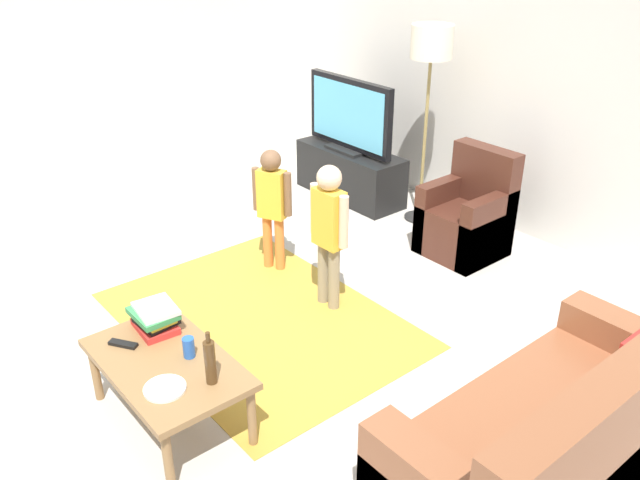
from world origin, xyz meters
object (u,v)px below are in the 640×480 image
object	(u,v)px
tv_stand	(350,174)
coffee_table	(167,368)
floor_lamp	(431,53)
book_stack	(155,318)
child_center	(329,224)
armchair	(469,219)
soda_can	(189,347)
tv_remote	(123,344)
couch	(559,443)
plate	(165,389)
tv	(350,116)
bottle	(210,362)
child_near_tv	(272,199)

from	to	relation	value
tv_stand	coffee_table	distance (m)	3.51
floor_lamp	book_stack	xyz separation A→B (m)	(0.69, -3.05, -1.05)
floor_lamp	coffee_table	bearing A→B (deg)	-72.38
floor_lamp	child_center	world-z (taller)	floor_lamp
armchair	coffee_table	size ratio (longest dim) A/B	0.90
floor_lamp	book_stack	world-z (taller)	floor_lamp
soda_can	tv_remote	bearing A→B (deg)	-143.97
tv_stand	couch	size ratio (longest dim) A/B	0.67
plate	floor_lamp	bearing A→B (deg)	110.47
book_stack	tv_remote	distance (m)	0.23
tv	floor_lamp	world-z (taller)	floor_lamp
couch	bottle	bearing A→B (deg)	-139.52
child_center	coffee_table	bearing A→B (deg)	-75.69
coffee_table	book_stack	size ratio (longest dim) A/B	3.37
coffee_table	tv_stand	bearing A→B (deg)	121.33
floor_lamp	soda_can	bearing A→B (deg)	-70.88
floor_lamp	couch	bearing A→B (deg)	-35.49
tv	plate	size ratio (longest dim) A/B	5.00
armchair	soda_can	world-z (taller)	armchair
tv_stand	tv_remote	distance (m)	3.48
child_center	book_stack	size ratio (longest dim) A/B	3.69
tv_stand	plate	distance (m)	3.73
armchair	floor_lamp	xyz separation A→B (m)	(-0.72, 0.19, 1.25)
tv_stand	armchair	xyz separation A→B (m)	(1.54, -0.04, 0.05)
armchair	plate	distance (m)	3.12
tv	plate	distance (m)	3.74
armchair	child_center	world-z (taller)	child_center
bottle	soda_can	distance (m)	0.28
tv_stand	soda_can	bearing A→B (deg)	-56.92
coffee_table	book_stack	world-z (taller)	book_stack
tv	book_stack	world-z (taller)	tv
tv_stand	child_center	xyz separation A→B (m)	(1.44, -1.50, 0.41)
tv_stand	child_center	distance (m)	2.13
floor_lamp	bottle	xyz separation A→B (m)	(1.32, -3.05, -0.99)
armchair	tv_remote	distance (m)	3.08
child_center	child_near_tv	bearing A→B (deg)	178.11
floor_lamp	coffee_table	size ratio (longest dim) A/B	1.78
child_center	tv_remote	xyz separation A→B (m)	(0.10, -1.61, -0.23)
tv_stand	soda_can	distance (m)	3.44
tv	armchair	bearing A→B (deg)	-0.69
bottle	floor_lamp	bearing A→B (deg)	113.41
couch	child_near_tv	xyz separation A→B (m)	(-2.76, 0.27, 0.32)
coffee_table	child_near_tv	bearing A→B (deg)	125.88
couch	book_stack	xyz separation A→B (m)	(-1.97, -1.15, 0.21)
couch	bottle	distance (m)	1.79
child_near_tv	coffee_table	world-z (taller)	child_near_tv
tv	soda_can	size ratio (longest dim) A/B	9.17
tv_remote	book_stack	bearing A→B (deg)	63.71
tv	coffee_table	size ratio (longest dim) A/B	1.10
couch	armchair	size ratio (longest dim) A/B	2.00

